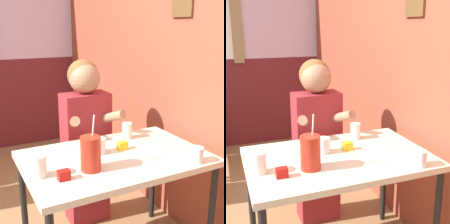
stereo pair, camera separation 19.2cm
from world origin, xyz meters
TOP-DOWN VIEW (x-y plane):
  - brick_wall_right at (1.28, 1.33)m, footprint 0.08×4.66m
  - main_table at (0.63, 0.26)m, footprint 1.07×0.70m
  - person_seated at (0.66, 0.79)m, footprint 0.42×0.42m
  - cocktail_pitcher at (0.42, 0.15)m, footprint 0.11×0.11m
  - glass_near_pitcher at (0.99, -0.03)m, footprint 0.08×0.08m
  - glass_center at (0.16, 0.20)m, footprint 0.08×0.08m
  - glass_far_side at (0.84, 0.49)m, footprint 0.07×0.07m
  - glass_by_brick at (0.56, 0.34)m, footprint 0.08×0.08m
  - condiment_ketchup at (0.26, 0.11)m, footprint 0.06×0.04m
  - condiment_mustard at (0.71, 0.33)m, footprint 0.06×0.04m

SIDE VIEW (x-z plane):
  - main_table at x=0.63m, z-range 0.30..1.05m
  - person_seated at x=0.66m, z-range 0.05..1.31m
  - condiment_ketchup at x=0.26m, z-range 0.75..0.80m
  - condiment_mustard at x=0.71m, z-range 0.75..0.80m
  - glass_near_pitcher at x=0.99m, z-range 0.75..0.84m
  - glass_by_brick at x=0.56m, z-range 0.75..0.84m
  - glass_far_side at x=0.84m, z-range 0.75..0.85m
  - glass_center at x=0.16m, z-range 0.75..0.86m
  - cocktail_pitcher at x=0.42m, z-range 0.69..0.99m
  - brick_wall_right at x=1.28m, z-range 0.00..2.70m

